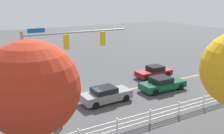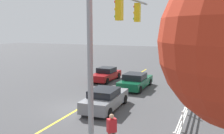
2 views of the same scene
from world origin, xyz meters
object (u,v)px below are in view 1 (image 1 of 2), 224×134
car_0 (106,95)px  tree_2 (32,89)px  car_2 (162,84)px  pedestrian (60,117)px  car_1 (154,72)px

car_0 → tree_2: 11.77m
car_0 → car_2: size_ratio=0.96×
pedestrian → tree_2: tree_2 is taller
car_1 → pedestrian: (13.79, 6.35, 0.28)m
car_0 → car_1: 9.34m
pedestrian → tree_2: (2.73, 4.85, 4.16)m
car_1 → car_2: car_2 is taller
car_1 → tree_2: (16.52, 11.20, 4.44)m
tree_2 → pedestrian: bearing=-119.4°
car_2 → tree_2: 16.80m
car_1 → pedestrian: size_ratio=2.61×
car_2 → pedestrian: pedestrian is taller
car_2 → pedestrian: bearing=-166.9°
car_2 → tree_2: size_ratio=0.66×
car_2 → pedestrian: (11.71, 2.49, 0.26)m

